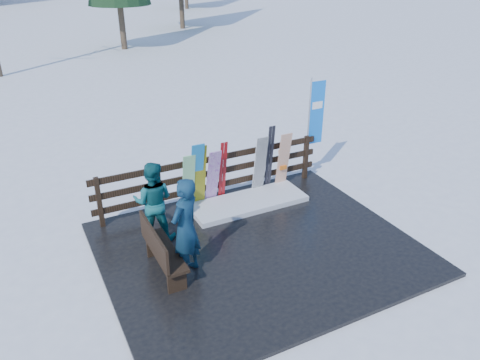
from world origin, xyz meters
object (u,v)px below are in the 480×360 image
snowboard_1 (189,182)px  person_back (153,201)px  snowboard_0 (197,176)px  person_front (185,228)px  snowboard_3 (213,177)px  bench (160,250)px  rental_flag (315,117)px  snowboard_5 (283,161)px  snowboard_4 (260,165)px  snowboard_2 (199,177)px

snowboard_1 → person_back: person_back is taller
snowboard_0 → person_front: size_ratio=0.88×
snowboard_3 → bench: bearing=-134.5°
snowboard_0 → snowboard_3: bearing=0.0°
person_front → person_back: size_ratio=1.13×
snowboard_1 → rental_flag: (3.50, 0.27, 0.90)m
snowboard_1 → person_front: (-0.87, -2.10, 0.25)m
person_front → bench: bearing=-56.7°
snowboard_0 → snowboard_5: bearing=0.0°
bench → rental_flag: rental_flag is taller
bench → person_back: 1.27m
snowboard_3 → person_front: bearing=-124.8°
snowboard_3 → snowboard_5: (1.87, -0.00, 0.03)m
bench → snowboard_3: snowboard_3 is taller
snowboard_1 → snowboard_4: 1.81m
snowboard_0 → snowboard_5: 2.27m
snowboard_0 → snowboard_5: snowboard_0 is taller
bench → rental_flag: bearing=24.6°
bench → snowboard_5: 4.23m
bench → snowboard_5: bearing=27.1°
snowboard_0 → snowboard_3: snowboard_0 is taller
snowboard_4 → person_front: person_front is taller
snowboard_5 → rental_flag: rental_flag is taller
snowboard_4 → person_front: 3.42m
rental_flag → person_back: bearing=-167.6°
snowboard_2 → snowboard_5: size_ratio=1.08×
snowboard_1 → snowboard_3: 0.59m
snowboard_2 → snowboard_4: bearing=-0.0°
rental_flag → person_front: bearing=-151.5°
snowboard_1 → person_back: 1.27m
rental_flag → snowboard_1: bearing=-175.6°
snowboard_1 → person_front: person_front is taller
rental_flag → person_front: 5.02m
snowboard_1 → snowboard_2: bearing=0.0°
snowboard_2 → snowboard_1: bearing=-180.0°
person_back → snowboard_5: bearing=-140.5°
snowboard_3 → rental_flag: bearing=5.3°
snowboard_3 → snowboard_4: snowboard_4 is taller
snowboard_2 → bench: bearing=-129.0°
person_back → snowboard_2: bearing=-122.8°
bench → snowboard_3: (1.89, 1.93, 0.19)m
snowboard_1 → snowboard_3: same height
person_front → person_back: (-0.16, 1.38, -0.11)m
bench → snowboard_2: 2.49m
snowboard_3 → snowboard_4: 1.22m
snowboard_0 → snowboard_5: size_ratio=1.14×
snowboard_5 → rental_flag: 1.38m
snowboard_1 → snowboard_5: bearing=0.0°
snowboard_1 → bench: bearing=-124.1°
bench → snowboard_0: bearing=52.1°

